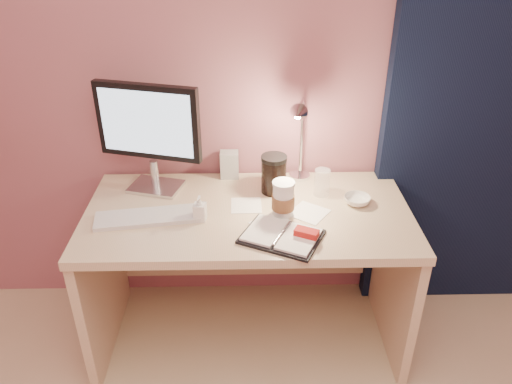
{
  "coord_description": "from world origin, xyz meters",
  "views": [
    {
      "loc": [
        -0.0,
        -0.44,
        1.86
      ],
      "look_at": [
        0.03,
        1.33,
        0.85
      ],
      "focal_mm": 35.0,
      "sensor_mm": 36.0,
      "label": 1
    }
  ],
  "objects_px": {
    "monitor": "(150,128)",
    "bowl": "(357,200)",
    "desk": "(248,243)",
    "coffee_cup": "(283,199)",
    "lotion_bottle": "(200,208)",
    "planner": "(284,236)",
    "product_box": "(229,165)",
    "desk_lamp": "(310,135)",
    "clear_cup": "(322,182)",
    "keyboard": "(150,217)",
    "dark_jar": "(274,176)"
  },
  "relations": [
    {
      "from": "coffee_cup",
      "to": "lotion_bottle",
      "type": "distance_m",
      "value": 0.35
    },
    {
      "from": "desk_lamp",
      "to": "desk",
      "type": "bearing_deg",
      "value": -142.62
    },
    {
      "from": "monitor",
      "to": "bowl",
      "type": "relative_size",
      "value": 4.36
    },
    {
      "from": "clear_cup",
      "to": "dark_jar",
      "type": "distance_m",
      "value": 0.22
    },
    {
      "from": "desk",
      "to": "dark_jar",
      "type": "relative_size",
      "value": 8.78
    },
    {
      "from": "keyboard",
      "to": "desk_lamp",
      "type": "distance_m",
      "value": 0.78
    },
    {
      "from": "lotion_bottle",
      "to": "dark_jar",
      "type": "height_order",
      "value": "dark_jar"
    },
    {
      "from": "coffee_cup",
      "to": "clear_cup",
      "type": "distance_m",
      "value": 0.25
    },
    {
      "from": "coffee_cup",
      "to": "dark_jar",
      "type": "distance_m",
      "value": 0.2
    },
    {
      "from": "clear_cup",
      "to": "bowl",
      "type": "relative_size",
      "value": 1.07
    },
    {
      "from": "clear_cup",
      "to": "keyboard",
      "type": "bearing_deg",
      "value": -165.66
    },
    {
      "from": "dark_jar",
      "to": "product_box",
      "type": "height_order",
      "value": "dark_jar"
    },
    {
      "from": "monitor",
      "to": "clear_cup",
      "type": "distance_m",
      "value": 0.8
    },
    {
      "from": "desk",
      "to": "monitor",
      "type": "bearing_deg",
      "value": 162.81
    },
    {
      "from": "coffee_cup",
      "to": "product_box",
      "type": "relative_size",
      "value": 1.2
    },
    {
      "from": "keyboard",
      "to": "desk",
      "type": "bearing_deg",
      "value": 9.16
    },
    {
      "from": "planner",
      "to": "clear_cup",
      "type": "height_order",
      "value": "clear_cup"
    },
    {
      "from": "planner",
      "to": "product_box",
      "type": "relative_size",
      "value": 2.82
    },
    {
      "from": "lotion_bottle",
      "to": "dark_jar",
      "type": "relative_size",
      "value": 0.69
    },
    {
      "from": "keyboard",
      "to": "clear_cup",
      "type": "relative_size",
      "value": 3.66
    },
    {
      "from": "lotion_bottle",
      "to": "product_box",
      "type": "relative_size",
      "value": 0.86
    },
    {
      "from": "clear_cup",
      "to": "lotion_bottle",
      "type": "xyz_separation_m",
      "value": [
        -0.53,
        -0.2,
        -0.01
      ]
    },
    {
      "from": "product_box",
      "to": "desk_lamp",
      "type": "relative_size",
      "value": 0.3
    },
    {
      "from": "clear_cup",
      "to": "dark_jar",
      "type": "bearing_deg",
      "value": 171.7
    },
    {
      "from": "bowl",
      "to": "product_box",
      "type": "xyz_separation_m",
      "value": [
        -0.56,
        0.27,
        0.05
      ]
    },
    {
      "from": "keyboard",
      "to": "planner",
      "type": "bearing_deg",
      "value": -23.95
    },
    {
      "from": "desk",
      "to": "planner",
      "type": "bearing_deg",
      "value": -63.88
    },
    {
      "from": "bowl",
      "to": "dark_jar",
      "type": "relative_size",
      "value": 0.72
    },
    {
      "from": "coffee_cup",
      "to": "dark_jar",
      "type": "bearing_deg",
      "value": 98.5
    },
    {
      "from": "keyboard",
      "to": "clear_cup",
      "type": "height_order",
      "value": "clear_cup"
    },
    {
      "from": "coffee_cup",
      "to": "lotion_bottle",
      "type": "bearing_deg",
      "value": -174.38
    },
    {
      "from": "desk",
      "to": "dark_jar",
      "type": "distance_m",
      "value": 0.34
    },
    {
      "from": "monitor",
      "to": "planner",
      "type": "height_order",
      "value": "monitor"
    },
    {
      "from": "desk",
      "to": "bowl",
      "type": "xyz_separation_m",
      "value": [
        0.48,
        -0.03,
        0.24
      ]
    },
    {
      "from": "dark_jar",
      "to": "product_box",
      "type": "bearing_deg",
      "value": 143.56
    },
    {
      "from": "clear_cup",
      "to": "dark_jar",
      "type": "relative_size",
      "value": 0.77
    },
    {
      "from": "desk",
      "to": "coffee_cup",
      "type": "relative_size",
      "value": 9.0
    },
    {
      "from": "keyboard",
      "to": "coffee_cup",
      "type": "bearing_deg",
      "value": -5.94
    },
    {
      "from": "product_box",
      "to": "keyboard",
      "type": "bearing_deg",
      "value": -131.56
    },
    {
      "from": "dark_jar",
      "to": "planner",
      "type": "bearing_deg",
      "value": -86.87
    },
    {
      "from": "coffee_cup",
      "to": "bowl",
      "type": "bearing_deg",
      "value": 13.4
    },
    {
      "from": "clear_cup",
      "to": "dark_jar",
      "type": "height_order",
      "value": "dark_jar"
    },
    {
      "from": "product_box",
      "to": "planner",
      "type": "bearing_deg",
      "value": -67.3
    },
    {
      "from": "bowl",
      "to": "planner",
      "type": "bearing_deg",
      "value": -143.11
    },
    {
      "from": "planner",
      "to": "desk",
      "type": "bearing_deg",
      "value": 141.79
    },
    {
      "from": "monitor",
      "to": "keyboard",
      "type": "xyz_separation_m",
      "value": [
        0.01,
        -0.26,
        -0.29
      ]
    },
    {
      "from": "planner",
      "to": "product_box",
      "type": "distance_m",
      "value": 0.57
    },
    {
      "from": "bowl",
      "to": "desk_lamp",
      "type": "relative_size",
      "value": 0.27
    },
    {
      "from": "bowl",
      "to": "lotion_bottle",
      "type": "distance_m",
      "value": 0.69
    },
    {
      "from": "planner",
      "to": "monitor",
      "type": "bearing_deg",
      "value": 169.34
    }
  ]
}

